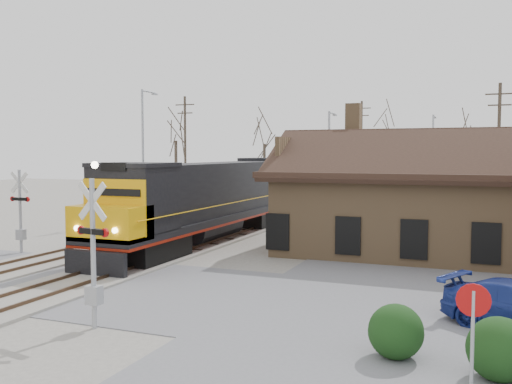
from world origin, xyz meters
TOP-DOWN VIEW (x-y plane):
  - ground at (0.00, 0.00)m, footprint 140.00×140.00m
  - road at (0.00, 0.00)m, footprint 60.00×9.00m
  - track_main at (0.00, 15.00)m, footprint 3.40×90.00m
  - track_siding at (-4.50, 15.00)m, footprint 3.40×90.00m
  - depot at (11.99, 12.00)m, footprint 15.20×9.31m
  - locomotive_lead at (0.00, 11.04)m, footprint 3.21×21.50m
  - locomotive_trailing at (0.00, 32.81)m, footprint 3.21×21.50m
  - crossbuck_near at (4.28, -4.62)m, footprint 1.26×0.33m
  - crossbuck_far at (-7.21, 4.29)m, footprint 1.23×0.32m
  - do_not_enter_sign at (14.73, -5.40)m, footprint 0.72×0.08m
  - hedge_a at (12.91, -3.83)m, footprint 1.40×1.40m
  - hedge_b at (15.30, -4.37)m, footprint 1.47×1.47m
  - streetlight_a at (-8.60, 17.91)m, footprint 0.25×2.04m
  - streetlight_b at (3.91, 23.89)m, footprint 0.25×2.04m
  - streetlight_c at (10.36, 36.37)m, footprint 0.25×2.04m
  - utility_pole_a at (-12.07, 30.41)m, footprint 2.00×0.24m
  - utility_pole_b at (2.04, 44.94)m, footprint 2.00×0.24m
  - utility_pole_c at (15.72, 27.01)m, footprint 2.00×0.24m
  - tree_a at (-14.21, 32.33)m, footprint 4.25×4.25m
  - tree_b at (-7.31, 39.32)m, footprint 4.07×4.07m
  - tree_c at (3.71, 49.73)m, footprint 4.69×4.69m
  - tree_d at (13.76, 39.99)m, footprint 3.85×3.85m

SIDE VIEW (x-z plane):
  - ground at x=0.00m, z-range 0.00..0.00m
  - road at x=0.00m, z-range 0.00..0.03m
  - track_main at x=0.00m, z-range -0.05..0.19m
  - track_siding at x=-4.50m, z-range -0.05..0.19m
  - hedge_a at x=12.91m, z-range 0.00..1.40m
  - hedge_b at x=15.30m, z-range 0.00..1.47m
  - do_not_enter_sign at x=14.73m, z-range 0.46..2.88m
  - crossbuck_far at x=-7.21m, z-range -0.15..4.16m
  - crossbuck_near at x=4.28m, z-range -0.16..4.28m
  - depot at x=11.99m, z-range -1.54..6.36m
  - locomotive_trailing at x=0.00m, z-range 0.25..4.77m
  - locomotive_lead at x=0.00m, z-range 0.12..4.90m
  - streetlight_b at x=3.91m, z-range 0.53..8.81m
  - streetlight_c at x=10.36m, z-range 0.53..9.15m
  - utility_pole_c at x=15.72m, z-range 0.23..10.44m
  - streetlight_a at x=-8.60m, z-range 0.54..10.35m
  - utility_pole_a at x=-12.07m, z-range 0.23..10.79m
  - utility_pole_b at x=2.04m, z-range 0.23..11.08m
  - tree_d at x=13.76m, z-range 1.99..11.43m
  - tree_b at x=-7.31m, z-range 2.11..12.08m
  - tree_a at x=-14.21m, z-range 2.21..12.62m
  - tree_c at x=3.71m, z-range 2.44..13.94m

